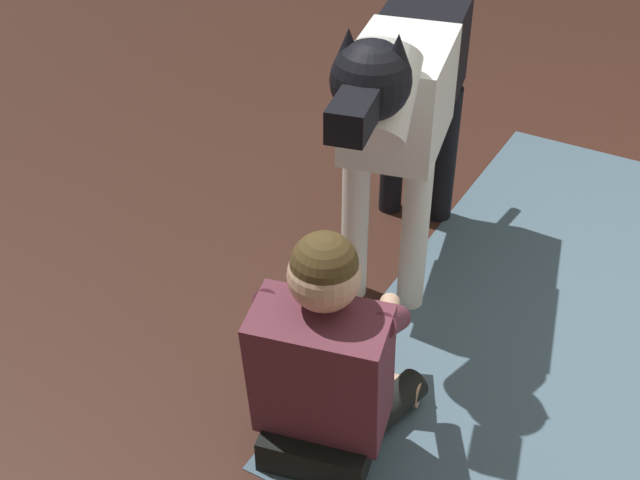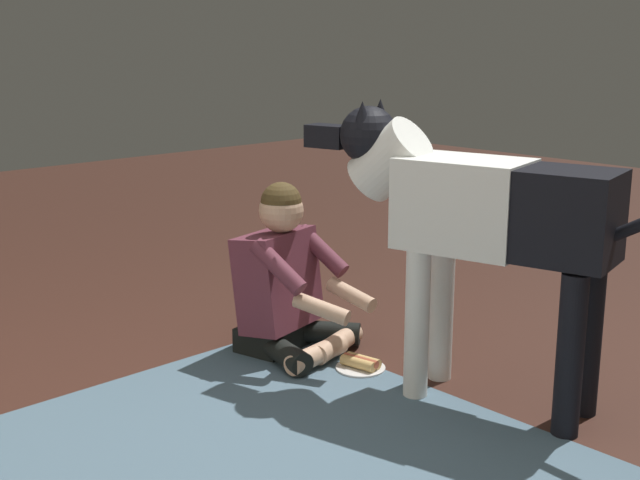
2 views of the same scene
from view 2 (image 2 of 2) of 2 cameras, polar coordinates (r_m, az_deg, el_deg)
The scene contains 4 objects.
ground_plane at distance 3.27m, azimuth 1.63°, elevation -13.24°, with size 14.36×14.36×0.00m, color #3A1F17.
person_sitting_on_floor at distance 3.99m, azimuth -2.28°, elevation -3.00°, with size 0.67×0.57×0.82m.
large_dog at distance 3.42m, azimuth 10.57°, elevation 1.68°, with size 1.51×0.51×1.22m.
hot_dog_on_plate at distance 3.87m, azimuth 2.76°, elevation -8.39°, with size 0.23×0.23×0.06m.
Camera 2 is at (-2.06, 2.06, 1.48)m, focal length 47.25 mm.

